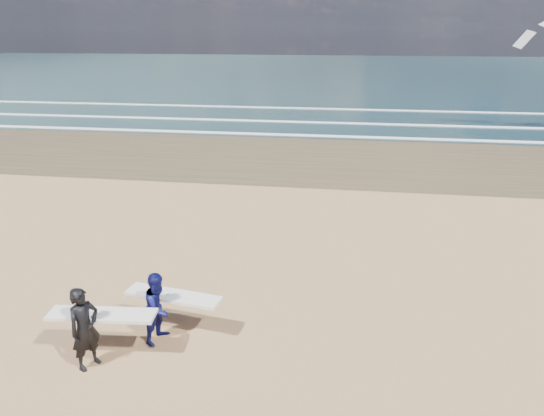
# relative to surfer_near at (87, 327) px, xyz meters

# --- Properties ---
(ocean) EXTENTS (220.00, 100.00, 0.02)m
(ocean) POSITION_rel_surfer_near_xyz_m (20.80, 72.34, -0.90)
(ocean) COLOR #193137
(ocean) RESTS_ON ground
(surfer_near) EXTENTS (2.24, 1.09, 1.78)m
(surfer_near) POSITION_rel_surfer_near_xyz_m (0.00, 0.00, 0.00)
(surfer_near) COLOR black
(surfer_near) RESTS_ON ground
(surfer_far) EXTENTS (2.25, 1.25, 1.62)m
(surfer_far) POSITION_rel_surfer_near_xyz_m (1.11, 1.08, -0.09)
(surfer_far) COLOR #0E114F
(surfer_far) RESTS_ON ground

